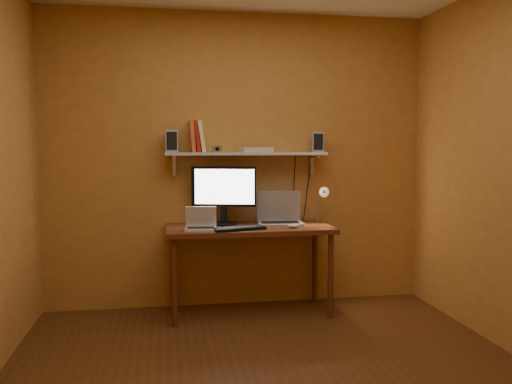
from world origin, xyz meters
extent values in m
cube|color=#563116|center=(0.00, 0.00, -0.01)|extent=(3.40, 3.20, 0.02)
cube|color=#C3873B|center=(0.00, 1.61, 1.30)|extent=(3.40, 0.02, 2.60)
cube|color=#C3873B|center=(0.00, -1.61, 1.30)|extent=(3.40, 0.02, 2.60)
cube|color=brown|center=(0.06, 1.28, 0.73)|extent=(1.40, 0.60, 0.04)
cylinder|color=brown|center=(-0.58, 1.04, 0.35)|extent=(0.05, 0.05, 0.71)
cylinder|color=brown|center=(0.70, 1.04, 0.35)|extent=(0.05, 0.05, 0.71)
cylinder|color=brown|center=(-0.58, 1.52, 0.35)|extent=(0.05, 0.05, 0.71)
cylinder|color=brown|center=(0.70, 1.52, 0.35)|extent=(0.05, 0.05, 0.71)
cube|color=silver|center=(0.06, 1.47, 1.36)|extent=(1.40, 0.25, 0.02)
cube|color=silver|center=(-0.56, 1.58, 1.26)|extent=(0.03, 0.03, 0.18)
cube|color=silver|center=(0.68, 1.58, 1.26)|extent=(0.03, 0.03, 0.18)
cylinder|color=black|center=(-0.15, 1.42, 0.76)|extent=(0.29, 0.29, 0.02)
cube|color=black|center=(-0.15, 1.42, 0.85)|extent=(0.06, 0.05, 0.17)
cube|color=black|center=(-0.15, 1.42, 1.08)|extent=(0.55, 0.17, 0.34)
cube|color=white|center=(-0.15, 1.40, 1.08)|extent=(0.50, 0.13, 0.30)
cube|color=#94969C|center=(0.33, 1.34, 0.76)|extent=(0.40, 0.30, 0.02)
cube|color=black|center=(0.33, 1.34, 0.77)|extent=(0.34, 0.18, 0.00)
cube|color=#94969C|center=(0.34, 1.45, 0.90)|extent=(0.39, 0.10, 0.27)
cube|color=#152743|center=(0.34, 1.45, 0.90)|extent=(0.34, 0.08, 0.22)
cube|color=silver|center=(-0.36, 1.15, 0.76)|extent=(0.27, 0.20, 0.02)
cube|color=black|center=(-0.36, 1.15, 0.77)|extent=(0.22, 0.12, 0.00)
cube|color=silver|center=(-0.36, 1.21, 0.85)|extent=(0.26, 0.09, 0.17)
cube|color=black|center=(-0.36, 1.21, 0.85)|extent=(0.22, 0.06, 0.14)
cube|color=black|center=(-0.06, 1.11, 0.76)|extent=(0.45, 0.25, 0.02)
ellipsoid|color=silver|center=(0.40, 1.14, 0.77)|extent=(0.11, 0.09, 0.03)
cube|color=silver|center=(0.72, 1.52, 0.74)|extent=(0.05, 0.06, 0.08)
cylinder|color=silver|center=(0.72, 1.52, 0.89)|extent=(0.02, 0.02, 0.28)
cylinder|color=silver|center=(0.72, 1.44, 1.03)|extent=(0.01, 0.16, 0.01)
cone|color=silver|center=(0.72, 1.36, 1.03)|extent=(0.09, 0.09, 0.09)
sphere|color=#FFE0A5|center=(0.72, 1.34, 1.03)|extent=(0.04, 0.04, 0.04)
cube|color=#94969C|center=(-0.58, 1.47, 1.47)|extent=(0.11, 0.11, 0.19)
cube|color=#94969C|center=(0.70, 1.46, 1.47)|extent=(0.12, 0.12, 0.18)
cube|color=#CC5D2D|center=(-0.41, 1.50, 1.51)|extent=(0.05, 0.18, 0.27)
cube|color=#A41B0F|center=(-0.37, 1.50, 1.51)|extent=(0.06, 0.18, 0.27)
cube|color=#EFF4B6|center=(-0.33, 1.50, 1.51)|extent=(0.07, 0.18, 0.27)
cube|color=silver|center=(-0.21, 1.41, 1.40)|extent=(0.10, 0.06, 0.06)
cylinder|color=black|center=(-0.21, 1.40, 1.40)|extent=(0.04, 0.03, 0.03)
cube|color=silver|center=(0.14, 1.46, 1.40)|extent=(0.28, 0.20, 0.04)
camera|label=1|loc=(-0.64, -3.20, 1.44)|focal=38.00mm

